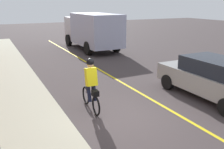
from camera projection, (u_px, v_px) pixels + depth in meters
ground_plane at (128, 118)px, 7.98m from camera, size 80.00×80.00×0.00m
lane_line_centre at (167, 109)px, 8.67m from camera, size 36.00×0.12×0.01m
sidewalk at (16, 141)px, 6.49m from camera, size 40.00×3.20×0.15m
cyclist_lead at (91, 85)px, 8.31m from camera, size 1.71×0.37×1.83m
patrol_sedan at (213, 78)px, 9.43m from camera, size 4.40×1.93×1.58m
box_truck_background at (92, 30)px, 19.14m from camera, size 6.74×2.62×2.78m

